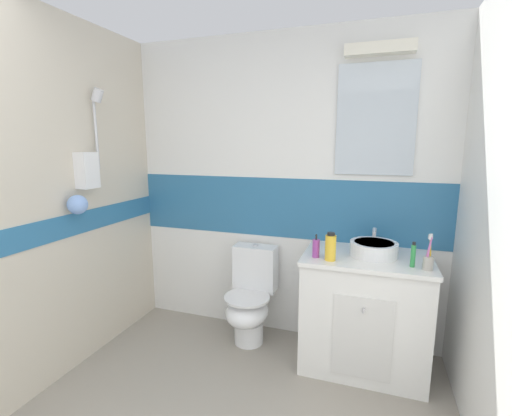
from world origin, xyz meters
TOP-DOWN VIEW (x-y plane):
  - wall_back_tiled at (0.01, 2.45)m, footprint 3.20×0.20m
  - wall_left_shower_alcove at (-1.35, 1.20)m, footprint 0.26×3.48m
  - vanity_cabinet at (0.71, 2.11)m, footprint 0.87×0.60m
  - sink_basin at (0.75, 2.12)m, footprint 0.33×0.37m
  - toilet at (-0.19, 2.16)m, footprint 0.37×0.50m
  - toothbrush_cup at (1.07, 1.93)m, footprint 0.06×0.06m
  - soap_dispenser at (0.36, 1.96)m, footprint 0.05×0.05m
  - mouthwash_bottle at (0.47, 1.92)m, footprint 0.07×0.07m
  - toothpaste_tube_upright at (0.99, 1.96)m, footprint 0.03×0.03m

SIDE VIEW (x-z plane):
  - toilet at x=-0.19m, z-range -0.03..0.77m
  - vanity_cabinet at x=0.71m, z-range 0.00..0.85m
  - sink_basin at x=0.75m, z-range 0.82..0.99m
  - toothbrush_cup at x=1.07m, z-range 0.80..1.03m
  - soap_dispenser at x=0.36m, z-range 0.83..1.00m
  - toothpaste_tube_upright at x=0.99m, z-range 0.85..1.01m
  - mouthwash_bottle at x=0.47m, z-range 0.85..1.04m
  - wall_left_shower_alcove at x=-1.35m, z-range 0.00..2.50m
  - wall_back_tiled at x=0.01m, z-range 0.01..2.51m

